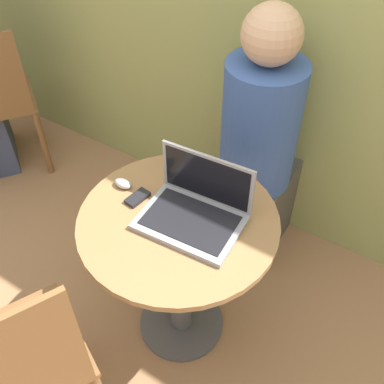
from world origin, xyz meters
The scene contains 7 objects.
ground_plane centered at (0.00, 0.00, 0.00)m, with size 12.00×12.00×0.00m, color #9E704C.
round_table centered at (0.00, 0.00, 0.50)m, with size 0.71×0.71×0.70m.
laptop centered at (0.05, 0.04, 0.75)m, with size 0.36×0.27×0.22m.
cell_phone centered at (-0.18, 0.00, 0.71)m, with size 0.06×0.10×0.02m.
computer_mouse centered at (-0.26, 0.02, 0.72)m, with size 0.07×0.04×0.03m.
chair_empty centered at (-0.17, -0.63, 0.49)m, with size 0.53×0.53×0.95m.
person_seated centered at (0.02, 0.64, 0.53)m, with size 0.33×0.51×1.25m.
Camera 1 is at (0.60, -0.86, 1.85)m, focal length 42.00 mm.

